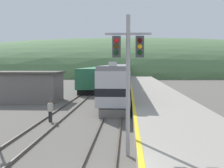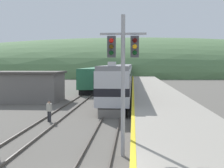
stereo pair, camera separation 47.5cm
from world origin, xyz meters
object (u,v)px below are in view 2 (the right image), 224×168
(carriage_third, at_px, (126,72))
(signal_mast_main, at_px, (123,65))
(express_train_lead_car, at_px, (117,83))
(track_worker, at_px, (49,110))
(carriage_second, at_px, (123,75))
(siding_train, at_px, (99,77))
(carriage_fourth, at_px, (128,70))

(carriage_third, distance_m, signal_mast_main, 63.84)
(express_train_lead_car, height_order, carriage_third, express_train_lead_car)
(carriage_third, bearing_deg, signal_mast_main, -88.88)
(carriage_third, xyz_separation_m, track_worker, (-4.71, -55.23, -1.39))
(carriage_second, relative_size, carriage_third, 1.00)
(express_train_lead_car, height_order, carriage_second, express_train_lead_car)
(signal_mast_main, bearing_deg, express_train_lead_car, 93.62)
(carriage_second, relative_size, signal_mast_main, 3.18)
(carriage_third, height_order, siding_train, carriage_third)
(carriage_third, height_order, track_worker, carriage_third)
(express_train_lead_car, distance_m, signal_mast_main, 19.78)
(carriage_second, distance_m, carriage_third, 22.45)
(carriage_fourth, distance_m, signal_mast_main, 86.27)
(track_worker, bearing_deg, carriage_third, 85.13)
(carriage_fourth, bearing_deg, siding_train, -96.11)
(carriage_second, xyz_separation_m, carriage_fourth, (0.00, 44.90, 0.00))
(siding_train, distance_m, signal_mast_main, 43.20)
(carriage_second, bearing_deg, carriage_third, 90.00)
(carriage_fourth, bearing_deg, carriage_second, -90.00)
(signal_mast_main, xyz_separation_m, track_worker, (-5.95, 8.56, -3.50))
(express_train_lead_car, xyz_separation_m, carriage_second, (0.00, 21.71, -0.01))
(siding_train, bearing_deg, carriage_second, -16.48)
(carriage_third, relative_size, siding_train, 0.72)
(express_train_lead_car, relative_size, carriage_second, 0.91)
(carriage_fourth, relative_size, track_worker, 13.08)
(carriage_fourth, xyz_separation_m, signal_mast_main, (1.24, -86.24, 2.11))
(carriage_second, height_order, track_worker, carriage_second)
(carriage_second, bearing_deg, track_worker, -98.18)
(carriage_fourth, height_order, signal_mast_main, signal_mast_main)
(express_train_lead_car, bearing_deg, carriage_fourth, 90.00)
(track_worker, bearing_deg, express_train_lead_car, 66.96)
(siding_train, distance_m, track_worker, 34.17)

